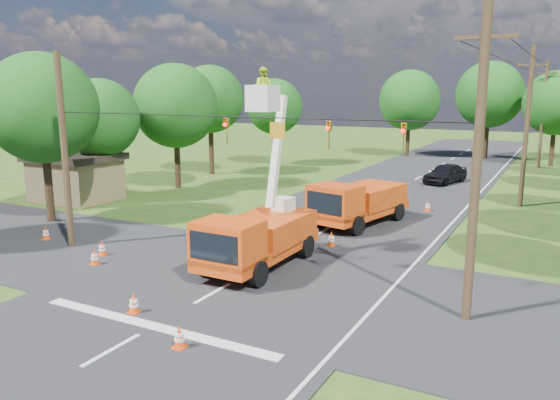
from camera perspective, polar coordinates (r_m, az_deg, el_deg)
The scene contains 30 objects.
ground at distance 37.75m, azimuth 10.58°, elevation 0.10°, with size 140.00×140.00×0.00m, color #254E17.
road_main at distance 37.75m, azimuth 10.58°, elevation 0.10°, with size 12.00×100.00×0.06m, color black.
road_cross at distance 21.79m, azimuth -3.99°, elevation -8.12°, with size 56.00×10.00×0.07m, color black.
stop_bar at distance 17.92m, azimuth -13.03°, elevation -12.86°, with size 9.00×0.45×0.02m, color silver.
edge_line at distance 36.52m, azimuth 18.98°, elevation -0.71°, with size 0.12×90.00×0.02m, color silver.
bucket_truck at distance 22.43m, azimuth -2.39°, elevation -2.98°, with size 2.69×6.62×8.17m.
second_truck at distance 29.93m, azimuth 8.09°, elevation -0.21°, with size 3.86×7.05×2.50m.
ground_worker at distance 21.98m, azimuth -7.35°, elevation -5.63°, with size 0.63×0.41×1.73m, color orange.
distant_car at distance 45.28m, azimuth 16.89°, elevation 2.68°, with size 1.87×4.65×1.58m, color black.
traffic_cone_0 at distance 18.97m, azimuth -15.04°, elevation -10.38°, with size 0.38×0.38×0.71m.
traffic_cone_1 at distance 16.30m, azimuth -10.48°, elevation -13.89°, with size 0.38×0.38×0.71m.
traffic_cone_2 at distance 25.98m, azimuth 5.39°, elevation -4.08°, with size 0.38×0.38×0.71m.
traffic_cone_3 at distance 24.43m, azimuth -18.81°, elevation -5.66°, with size 0.38×0.38×0.71m.
traffic_cone_4 at distance 25.67m, azimuth -18.10°, elevation -4.80°, with size 0.38×0.38×0.71m.
traffic_cone_5 at distance 29.33m, azimuth -23.28°, elevation -3.18°, with size 0.38×0.38×0.71m.
traffic_cone_6 at distance 34.40m, azimuth 15.19°, elevation -0.59°, with size 0.38×0.38×0.71m.
pole_right_near at distance 17.69m, azimuth 19.89°, elevation 3.69°, with size 1.80×0.30×10.00m.
pole_right_mid at distance 37.53m, azimuth 24.39°, elevation 7.09°, with size 1.80×0.30×10.00m.
pole_right_far at distance 57.49m, azimuth 25.78°, elevation 8.13°, with size 1.80×0.30×10.00m.
pole_left at distance 26.97m, azimuth -21.60°, elevation 4.71°, with size 0.30×0.30×9.00m.
signal_span at distance 19.49m, azimuth 1.36°, elevation 7.30°, with size 18.00×0.29×1.07m.
shed at distance 38.90m, azimuth -20.56°, elevation 2.32°, with size 5.50×4.50×3.15m.
tree_left_b at distance 32.61m, azimuth -23.61°, elevation 8.77°, with size 6.00×6.00×9.32m.
tree_left_c at distance 38.11m, azimuth -18.32°, elevation 8.08°, with size 5.20×5.20×8.06m.
tree_left_d at distance 41.51m, azimuth -10.88°, elevation 9.62°, with size 6.20×6.20×9.24m.
tree_left_e at distance 48.18m, azimuth -7.31°, elevation 10.39°, with size 5.80×5.80×9.41m.
tree_left_f at distance 53.95m, azimuth -0.56°, elevation 9.72°, with size 5.40×5.40×8.40m.
tree_far_a at distance 62.47m, azimuth 13.38°, elevation 10.11°, with size 6.60×6.60×9.50m.
tree_far_b at distance 62.90m, azimuth 21.05°, elevation 10.24°, with size 7.00×7.00×10.32m.
tree_far_c at distance 59.42m, azimuth 26.92°, elevation 9.03°, with size 6.20×6.20×9.18m.
Camera 1 is at (10.93, -15.39, 7.27)m, focal length 35.00 mm.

